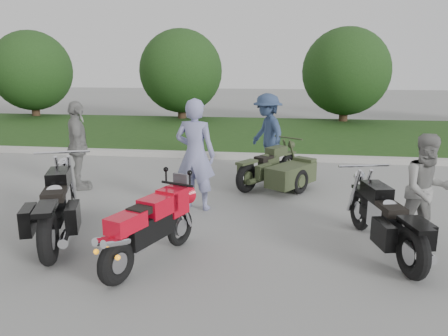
# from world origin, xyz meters

# --- Properties ---
(ground) EXTENTS (80.00, 80.00, 0.00)m
(ground) POSITION_xyz_m (0.00, 0.00, 0.00)
(ground) COLOR gray
(ground) RESTS_ON ground
(curb) EXTENTS (60.00, 0.30, 0.15)m
(curb) POSITION_xyz_m (0.00, 6.00, 0.07)
(curb) COLOR #B0AEA6
(curb) RESTS_ON ground
(grass_strip) EXTENTS (60.00, 8.00, 0.14)m
(grass_strip) POSITION_xyz_m (0.00, 10.15, 0.07)
(grass_strip) COLOR #2D501B
(grass_strip) RESTS_ON ground
(tree_far_left) EXTENTS (3.60, 3.60, 4.00)m
(tree_far_left) POSITION_xyz_m (-10.00, 13.50, 2.19)
(tree_far_left) COLOR #3F2B1C
(tree_far_left) RESTS_ON ground
(tree_mid_left) EXTENTS (3.60, 3.60, 4.00)m
(tree_mid_left) POSITION_xyz_m (-3.00, 13.50, 2.19)
(tree_mid_left) COLOR #3F2B1C
(tree_mid_left) RESTS_ON ground
(tree_mid_right) EXTENTS (3.60, 3.60, 4.00)m
(tree_mid_right) POSITION_xyz_m (4.00, 13.50, 2.19)
(tree_mid_right) COLOR #3F2B1C
(tree_mid_right) RESTS_ON ground
(sportbike_red) EXTENTS (0.81, 1.77, 0.88)m
(sportbike_red) POSITION_xyz_m (-0.07, -0.51, 0.51)
(sportbike_red) COLOR black
(sportbike_red) RESTS_ON ground
(cruiser_left) EXTENTS (1.06, 2.38, 0.95)m
(cruiser_left) POSITION_xyz_m (-1.61, 0.05, 0.49)
(cruiser_left) COLOR black
(cruiser_left) RESTS_ON ground
(cruiser_right) EXTENTS (0.72, 2.22, 0.86)m
(cruiser_right) POSITION_xyz_m (2.99, 0.25, 0.44)
(cruiser_right) COLOR black
(cruiser_right) RESTS_ON ground
(cruiser_sidecar) EXTENTS (1.63, 1.91, 0.79)m
(cruiser_sidecar) POSITION_xyz_m (1.53, 3.19, 0.37)
(cruiser_sidecar) COLOR black
(cruiser_sidecar) RESTS_ON ground
(person_stripe) EXTENTS (0.77, 0.57, 1.95)m
(person_stripe) POSITION_xyz_m (0.06, 1.76, 0.98)
(person_stripe) COLOR #8285B1
(person_stripe) RESTS_ON ground
(person_grey) EXTENTS (0.87, 0.74, 1.59)m
(person_grey) POSITION_xyz_m (3.58, 0.68, 0.79)
(person_grey) COLOR gray
(person_grey) RESTS_ON ground
(person_denim) EXTENTS (1.20, 1.38, 1.86)m
(person_denim) POSITION_xyz_m (1.18, 4.54, 0.93)
(person_denim) COLOR navy
(person_denim) RESTS_ON ground
(person_back) EXTENTS (0.88, 1.14, 1.80)m
(person_back) POSITION_xyz_m (-2.54, 2.66, 0.90)
(person_back) COLOR gray
(person_back) RESTS_ON ground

